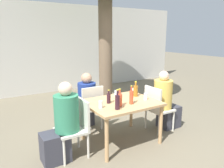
% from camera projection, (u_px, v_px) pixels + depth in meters
% --- Properties ---
extents(ground_plane, '(30.00, 30.00, 0.00)m').
position_uv_depth(ground_plane, '(121.00, 141.00, 3.90)').
color(ground_plane, '#706651').
extents(cafe_building_wall, '(10.00, 0.08, 2.80)m').
position_uv_depth(cafe_building_wall, '(50.00, 49.00, 6.92)').
color(cafe_building_wall, beige).
rests_on(cafe_building_wall, ground_plane).
extents(dining_table_front, '(1.19, 0.97, 0.74)m').
position_uv_depth(dining_table_front, '(121.00, 106.00, 3.75)').
color(dining_table_front, tan).
rests_on(dining_table_front, ground_plane).
extents(patio_chair_0, '(0.44, 0.44, 0.89)m').
position_uv_depth(patio_chair_0, '(76.00, 125.00, 3.36)').
color(patio_chair_0, beige).
rests_on(patio_chair_0, ground_plane).
extents(patio_chair_1, '(0.44, 0.44, 0.89)m').
position_uv_depth(patio_chair_1, '(157.00, 106.00, 4.21)').
color(patio_chair_1, beige).
rests_on(patio_chair_1, ground_plane).
extents(patio_chair_2, '(0.44, 0.44, 0.89)m').
position_uv_depth(patio_chair_2, '(90.00, 105.00, 4.26)').
color(patio_chair_2, beige).
rests_on(patio_chair_2, ground_plane).
extents(person_seated_0, '(0.58, 0.37, 1.20)m').
position_uv_depth(person_seated_0, '(62.00, 126.00, 3.23)').
color(person_seated_0, '#383842').
rests_on(person_seated_0, ground_plane).
extents(person_seated_1, '(0.58, 0.36, 1.18)m').
position_uv_depth(person_seated_1, '(166.00, 103.00, 4.32)').
color(person_seated_1, '#383842').
rests_on(person_seated_1, ground_plane).
extents(person_seated_2, '(0.36, 0.58, 1.13)m').
position_uv_depth(person_seated_2, '(85.00, 102.00, 4.45)').
color(person_seated_2, '#383842').
rests_on(person_seated_2, ground_plane).
extents(wine_bottle_0, '(0.07, 0.07, 0.31)m').
position_uv_depth(wine_bottle_0, '(117.00, 102.00, 3.32)').
color(wine_bottle_0, '#331923').
rests_on(wine_bottle_0, dining_table_front).
extents(soda_bottle_1, '(0.08, 0.08, 0.29)m').
position_uv_depth(soda_bottle_1, '(120.00, 100.00, 3.47)').
color(soda_bottle_1, '#DB4C2D').
rests_on(soda_bottle_1, dining_table_front).
extents(amber_bottle_2, '(0.08, 0.08, 0.28)m').
position_uv_depth(amber_bottle_2, '(136.00, 91.00, 4.03)').
color(amber_bottle_2, '#9E661E').
rests_on(amber_bottle_2, dining_table_front).
extents(soda_bottle_3, '(0.06, 0.06, 0.31)m').
position_uv_depth(soda_bottle_3, '(131.00, 97.00, 3.58)').
color(soda_bottle_3, '#DB4C2D').
rests_on(soda_bottle_3, dining_table_front).
extents(wine_bottle_4, '(0.07, 0.07, 0.23)m').
position_uv_depth(wine_bottle_4, '(109.00, 98.00, 3.63)').
color(wine_bottle_4, '#331923').
rests_on(wine_bottle_4, dining_table_front).
extents(drinking_glass_0, '(0.06, 0.06, 0.12)m').
position_uv_depth(drinking_glass_0, '(146.00, 96.00, 3.83)').
color(drinking_glass_0, white).
rests_on(drinking_glass_0, dining_table_front).
extents(drinking_glass_1, '(0.08, 0.08, 0.09)m').
position_uv_depth(drinking_glass_1, '(133.00, 91.00, 4.28)').
color(drinking_glass_1, silver).
rests_on(drinking_glass_1, dining_table_front).
extents(drinking_glass_2, '(0.07, 0.07, 0.09)m').
position_uv_depth(drinking_glass_2, '(116.00, 93.00, 4.13)').
color(drinking_glass_2, white).
rests_on(drinking_glass_2, dining_table_front).
extents(drinking_glass_3, '(0.06, 0.06, 0.12)m').
position_uv_depth(drinking_glass_3, '(101.00, 104.00, 3.40)').
color(drinking_glass_3, silver).
rests_on(drinking_glass_3, dining_table_front).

